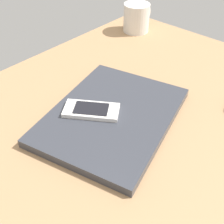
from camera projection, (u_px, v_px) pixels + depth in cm
name	position (u px, v px, depth cm)	size (l,w,h in cm)	color
desk_surface	(98.00, 160.00, 55.20)	(120.00, 80.00, 3.00)	#9E7751
laptop_closed	(112.00, 116.00, 61.44)	(31.63, 24.10, 1.90)	#33353D
cell_phone_on_laptop	(91.00, 110.00, 60.59)	(10.97, 12.64, 1.08)	silver
coffee_mug	(137.00, 18.00, 93.58)	(11.74, 8.41, 8.95)	silver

